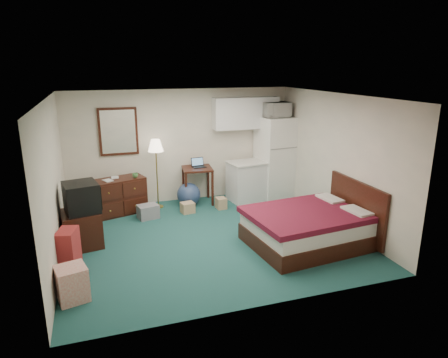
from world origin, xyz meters
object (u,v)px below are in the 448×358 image
object	(u,v)px
desk	(197,185)
fridge	(275,157)
floor_lamp	(157,174)
kitchen_counter	(247,182)
dresser	(118,196)
tv_stand	(81,229)
suitcase	(69,251)
bed	(306,228)

from	to	relation	value
desk	fridge	world-z (taller)	fridge
floor_lamp	kitchen_counter	distance (m)	2.04
dresser	tv_stand	size ratio (longest dim) A/B	1.64
tv_stand	kitchen_counter	bearing A→B (deg)	11.34
kitchen_counter	fridge	distance (m)	0.91
tv_stand	suitcase	size ratio (longest dim) A/B	1.01
desk	tv_stand	distance (m)	2.90
floor_lamp	desk	bearing A→B (deg)	2.52
dresser	desk	xyz separation A→B (m)	(1.74, 0.16, 0.03)
fridge	suitcase	size ratio (longest dim) A/B	2.82
floor_lamp	fridge	size ratio (longest dim) A/B	0.80
suitcase	kitchen_counter	bearing A→B (deg)	45.90
floor_lamp	fridge	world-z (taller)	fridge
kitchen_counter	tv_stand	distance (m)	3.82
desk	fridge	bearing A→B (deg)	4.78
desk	tv_stand	world-z (taller)	desk
kitchen_counter	bed	xyz separation A→B (m)	(0.10, -2.54, -0.13)
desk	fridge	xyz separation A→B (m)	(1.87, -0.05, 0.53)
desk	suitcase	bearing A→B (deg)	-130.68
kitchen_counter	suitcase	bearing A→B (deg)	-157.06
kitchen_counter	suitcase	distance (m)	4.36
dresser	tv_stand	bearing A→B (deg)	-133.52
kitchen_counter	fridge	size ratio (longest dim) A/B	0.46
floor_lamp	desk	distance (m)	0.96
desk	bed	size ratio (longest dim) A/B	0.43
dresser	bed	size ratio (longest dim) A/B	0.58
dresser	kitchen_counter	world-z (taller)	kitchen_counter
floor_lamp	kitchen_counter	xyz separation A→B (m)	(2.01, -0.14, -0.32)
floor_lamp	fridge	distance (m)	2.77
floor_lamp	desk	size ratio (longest dim) A/B	1.85
fridge	bed	world-z (taller)	fridge
desk	bed	xyz separation A→B (m)	(1.22, -2.72, -0.10)
dresser	tv_stand	distance (m)	1.57
tv_stand	dresser	bearing A→B (deg)	53.28
dresser	floor_lamp	bearing A→B (deg)	-8.28
floor_lamp	suitcase	size ratio (longest dim) A/B	2.27
desk	tv_stand	bearing A→B (deg)	-141.25
floor_lamp	bed	world-z (taller)	floor_lamp
floor_lamp	tv_stand	xyz separation A→B (m)	(-1.55, -1.52, -0.44)
dresser	fridge	world-z (taller)	fridge
dresser	suitcase	xyz separation A→B (m)	(-0.87, -2.27, -0.04)
kitchen_counter	suitcase	world-z (taller)	kitchen_counter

